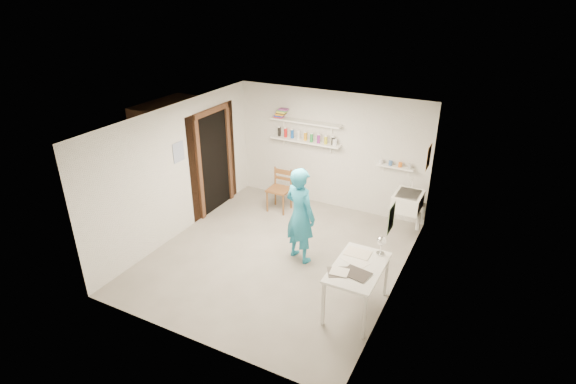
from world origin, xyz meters
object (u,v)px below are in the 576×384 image
at_px(belfast_sink, 408,201).
at_px(work_table, 356,288).
at_px(man, 300,215).
at_px(wall_clock, 302,194).
at_px(wooden_chair, 279,190).
at_px(desk_lamp, 382,241).

relative_size(belfast_sink, work_table, 0.55).
xyz_separation_m(man, work_table, (1.28, -0.82, -0.46)).
height_order(wall_clock, work_table, wall_clock).
distance_m(man, wooden_chair, 1.85).
height_order(wall_clock, desk_lamp, wall_clock).
xyz_separation_m(wall_clock, wooden_chair, (-1.07, 1.20, -0.64)).
distance_m(wall_clock, work_table, 1.85).
height_order(belfast_sink, desk_lamp, desk_lamp).
bearing_deg(desk_lamp, belfast_sink, 92.08).
xyz_separation_m(work_table, desk_lamp, (0.18, 0.44, 0.59)).
height_order(wooden_chair, work_table, wooden_chair).
bearing_deg(wooden_chair, desk_lamp, -34.71).
distance_m(man, work_table, 1.59).
height_order(work_table, desk_lamp, desk_lamp).
xyz_separation_m(wooden_chair, work_table, (2.42, -2.23, -0.09)).
relative_size(belfast_sink, desk_lamp, 4.38).
bearing_deg(wall_clock, belfast_sink, 62.50).
xyz_separation_m(wall_clock, work_table, (1.35, -1.03, -0.73)).
height_order(man, wooden_chair, man).
relative_size(belfast_sink, wooden_chair, 0.65).
relative_size(man, wooden_chair, 1.80).
bearing_deg(desk_lamp, wall_clock, 158.96).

